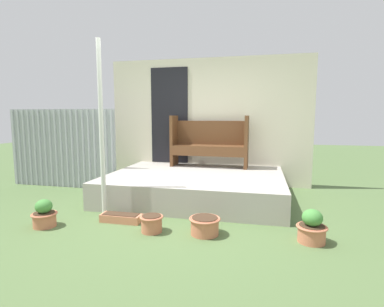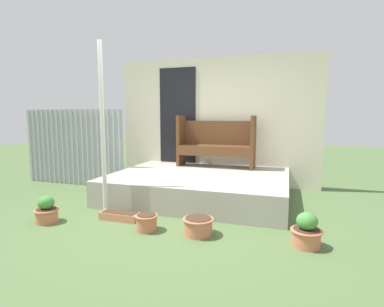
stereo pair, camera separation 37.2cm
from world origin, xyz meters
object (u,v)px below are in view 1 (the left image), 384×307
at_px(bench, 209,141).
at_px(flower_pot_left, 44,215).
at_px(flower_pot_middle, 152,223).
at_px(flower_pot_far_right, 312,228).
at_px(flower_pot_right, 205,225).
at_px(support_post, 101,130).
at_px(planter_box_rect, 121,218).

distance_m(bench, flower_pot_left, 3.24).
xyz_separation_m(flower_pot_middle, flower_pot_far_right, (1.88, 0.12, 0.05)).
bearing_deg(flower_pot_right, flower_pot_far_right, 2.18).
bearing_deg(support_post, flower_pot_right, -13.22).
relative_size(support_post, flower_pot_right, 6.47).
xyz_separation_m(flower_pot_left, flower_pot_right, (2.07, 0.22, -0.04)).
distance_m(support_post, flower_pot_far_right, 2.97).
xyz_separation_m(support_post, flower_pot_right, (1.54, -0.36, -1.12)).
height_order(support_post, planter_box_rect, support_post).
bearing_deg(bench, flower_pot_middle, -95.50).
bearing_deg(bench, flower_pot_left, -121.64).
xyz_separation_m(support_post, flower_pot_far_right, (2.76, -0.31, -1.07)).
distance_m(support_post, planter_box_rect, 1.24).
distance_m(flower_pot_middle, planter_box_rect, 0.58).
xyz_separation_m(flower_pot_middle, flower_pot_right, (0.65, 0.07, 0.00)).
height_order(bench, flower_pot_left, bench).
relative_size(support_post, planter_box_rect, 4.47).
distance_m(support_post, flower_pot_left, 1.33).
bearing_deg(planter_box_rect, flower_pot_middle, -24.32).
bearing_deg(flower_pot_far_right, bench, 123.57).
height_order(flower_pot_middle, planter_box_rect, flower_pot_middle).
bearing_deg(planter_box_rect, flower_pot_far_right, -2.92).
bearing_deg(support_post, flower_pot_left, -132.66).
distance_m(support_post, bench, 2.40).
relative_size(flower_pot_left, flower_pot_right, 0.95).
distance_m(flower_pot_middle, flower_pot_right, 0.66).
bearing_deg(planter_box_rect, flower_pot_right, -8.14).
height_order(bench, flower_pot_far_right, bench).
distance_m(flower_pot_right, flower_pot_far_right, 1.22).
xyz_separation_m(bench, planter_box_rect, (-0.82, -2.26, -0.88)).
xyz_separation_m(flower_pot_right, flower_pot_far_right, (1.22, 0.05, 0.05)).
bearing_deg(flower_pot_far_right, flower_pot_left, -175.45).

